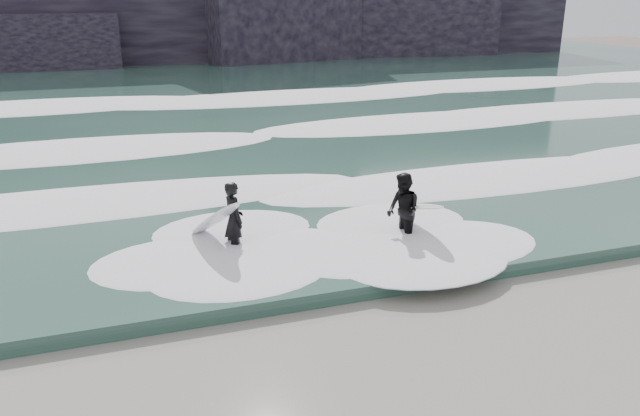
# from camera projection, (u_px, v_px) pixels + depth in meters

# --- Properties ---
(ground) EXTENTS (120.00, 120.00, 0.00)m
(ground) POSITION_uv_depth(u_px,v_px,m) (452.00, 396.00, 8.72)
(ground) COLOR #735950
(ground) RESTS_ON ground
(sea) EXTENTS (90.00, 52.00, 0.30)m
(sea) POSITION_uv_depth(u_px,v_px,m) (187.00, 91.00, 34.64)
(sea) COLOR #2A493F
(sea) RESTS_ON ground
(foam_near) EXTENTS (60.00, 3.20, 0.20)m
(foam_near) POSITION_uv_depth(u_px,v_px,m) (282.00, 188.00, 16.65)
(foam_near) COLOR white
(foam_near) RESTS_ON sea
(foam_mid) EXTENTS (60.00, 4.00, 0.24)m
(foam_mid) POSITION_uv_depth(u_px,v_px,m) (231.00, 134.00, 22.91)
(foam_mid) COLOR white
(foam_mid) RESTS_ON sea
(foam_far) EXTENTS (60.00, 4.80, 0.30)m
(foam_far) POSITION_uv_depth(u_px,v_px,m) (197.00, 97.00, 30.96)
(foam_far) COLOR white
(foam_far) RESTS_ON sea
(surfer_left) EXTENTS (1.26, 1.99, 1.66)m
(surfer_left) POSITION_uv_depth(u_px,v_px,m) (229.00, 220.00, 13.08)
(surfer_left) COLOR black
(surfer_left) RESTS_ON ground
(surfer_right) EXTENTS (1.03, 1.93, 1.68)m
(surfer_right) POSITION_uv_depth(u_px,v_px,m) (405.00, 211.00, 13.59)
(surfer_right) COLOR black
(surfer_right) RESTS_ON ground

